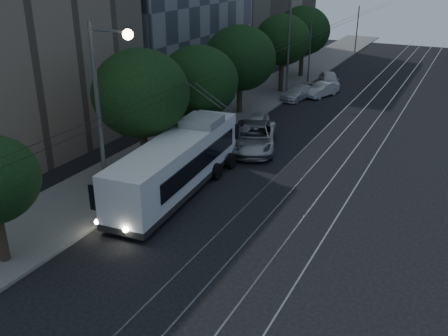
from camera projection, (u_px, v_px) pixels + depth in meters
ground at (214, 231)px, 22.98m from camera, size 120.00×120.00×0.00m
sidewalk at (246, 105)px, 42.52m from camera, size 5.00×90.00×0.15m
tram_rails at (364, 122)px, 38.38m from camera, size 4.52×90.00×0.02m
overhead_wires at (275, 68)px, 40.15m from camera, size 2.23×90.00×6.00m
trolleybus at (179, 163)px, 26.40m from camera, size 3.30×11.54×5.63m
pickup_silver at (254, 137)px, 32.61m from camera, size 4.56×6.51×1.65m
car_white_a at (257, 123)px, 35.89m from camera, size 2.36×4.02×1.28m
car_white_b at (298, 93)px, 44.27m from camera, size 2.50×4.40×1.20m
car_white_c at (321, 90)px, 45.19m from camera, size 2.46×3.99×1.24m
car_white_d at (329, 80)px, 48.20m from camera, size 3.33×4.75×1.50m
tree_1 at (141, 93)px, 27.24m from camera, size 5.37×5.37×7.22m
tree_2 at (199, 82)px, 32.44m from camera, size 5.21×5.21×6.55m
tree_3 at (240, 58)px, 38.63m from camera, size 5.59×5.59×6.98m
tree_4 at (283, 40)px, 44.83m from camera, size 5.01×5.01×7.11m
tree_5 at (303, 31)px, 50.93m from camera, size 5.48×5.48×7.24m
streetlamp_near at (105, 106)px, 21.90m from camera, size 2.26×0.44×9.24m
streetlamp_far at (294, 27)px, 41.91m from camera, size 2.51×0.44×10.44m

